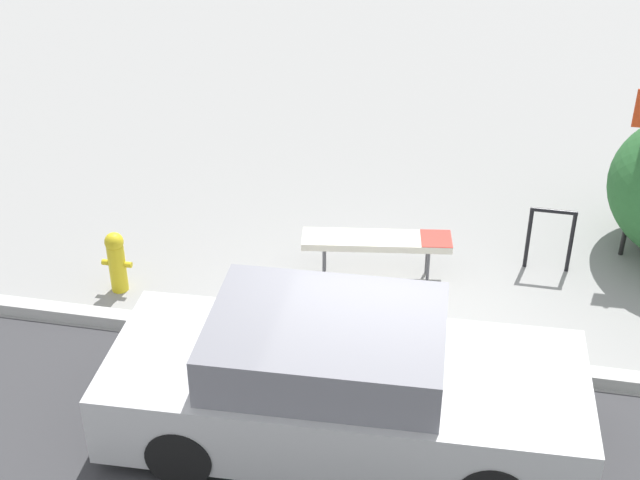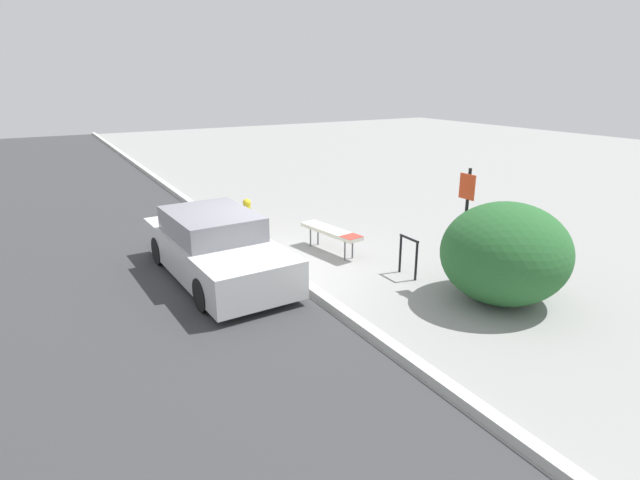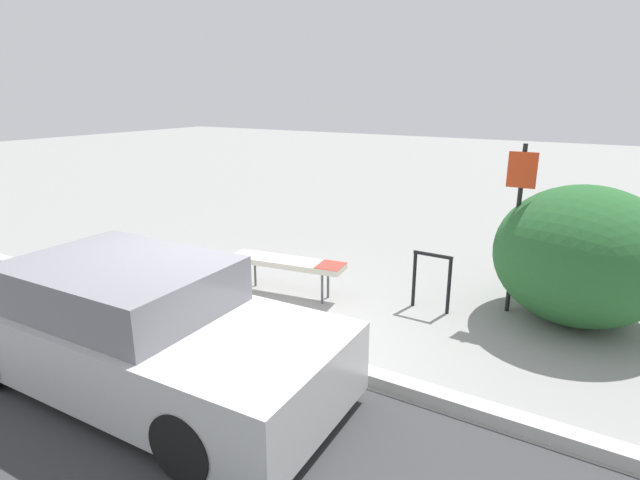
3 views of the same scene
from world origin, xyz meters
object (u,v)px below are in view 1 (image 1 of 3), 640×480
at_px(bench, 378,241).
at_px(bike_rack, 551,233).
at_px(parked_car_near, 341,384).
at_px(fire_hydrant, 117,260).

relative_size(bench, bike_rack, 2.18).
distance_m(bike_rack, parked_car_near, 3.87).
relative_size(bench, parked_car_near, 0.41).
distance_m(bench, bike_rack, 2.09).
bearing_deg(bike_rack, parked_car_near, -120.41).
bearing_deg(fire_hydrant, parked_car_near, -32.55).
distance_m(bench, parked_car_near, 2.75).
bearing_deg(bench, fire_hydrant, -172.25).
height_order(bench, fire_hydrant, fire_hydrant).
distance_m(bench, fire_hydrant, 3.05).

